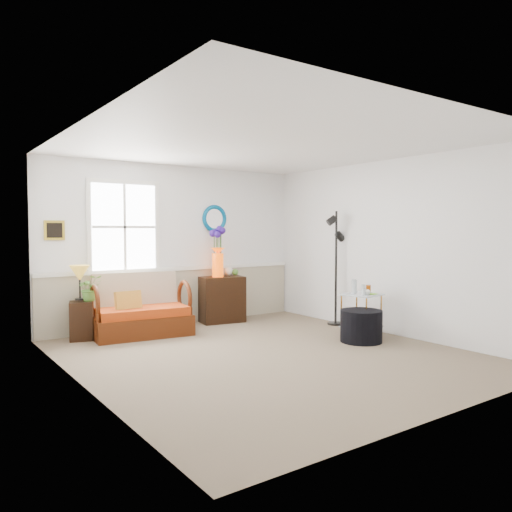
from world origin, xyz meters
TOP-DOWN VIEW (x-y plane):
  - floor at (0.00, 0.00)m, footprint 4.50×5.00m
  - ceiling at (0.00, 0.00)m, footprint 4.50×5.00m
  - walls at (0.00, 0.00)m, footprint 4.51×5.01m
  - wainscot at (0.00, 2.48)m, footprint 4.46×0.02m
  - chair_rail at (0.00, 2.47)m, footprint 4.46×0.04m
  - window at (-0.90, 2.47)m, footprint 1.14×0.06m
  - picture at (-1.92, 2.48)m, footprint 0.28×0.03m
  - mirror at (0.70, 2.48)m, footprint 0.47×0.07m
  - loveseat at (-0.84, 1.99)m, footprint 1.47×0.94m
  - throw_pillow at (-1.04, 1.96)m, footprint 0.38×0.11m
  - lamp_stand at (-1.65, 2.20)m, footprint 0.39×0.39m
  - table_lamp at (-1.65, 2.22)m, footprint 0.28×0.28m
  - potted_plant at (-1.53, 2.17)m, footprint 0.34×0.38m
  - cabinet at (0.69, 2.24)m, footprint 0.79×0.58m
  - flower_vase at (0.61, 2.22)m, footprint 0.26×0.26m
  - side_table at (1.77, 0.09)m, footprint 0.58×0.58m
  - tabletop_items at (1.80, 0.09)m, footprint 0.43×0.43m
  - floor_lamp at (2.10, 0.95)m, footprint 0.35×0.35m
  - ottoman at (1.49, -0.17)m, footprint 0.65×0.65m

SIDE VIEW (x-z plane):
  - floor at x=0.00m, z-range -0.01..0.01m
  - ottoman at x=1.49m, z-range 0.00..0.44m
  - lamp_stand at x=-1.65m, z-range 0.00..0.55m
  - side_table at x=1.77m, z-range 0.00..0.62m
  - cabinet at x=0.69m, z-range 0.00..0.77m
  - wainscot at x=0.00m, z-range 0.00..0.90m
  - loveseat at x=-0.84m, z-range 0.00..0.91m
  - throw_pillow at x=-1.04m, z-range 0.30..0.67m
  - potted_plant at x=-1.53m, z-range 0.55..0.83m
  - tabletop_items at x=1.80m, z-range 0.62..0.84m
  - table_lamp at x=-1.65m, z-range 0.55..1.06m
  - chair_rail at x=0.00m, z-range 0.89..0.95m
  - floor_lamp at x=2.10m, z-range 0.00..1.86m
  - flower_vase at x=0.61m, z-range 0.77..1.59m
  - walls at x=0.00m, z-range 0.00..2.60m
  - picture at x=-1.92m, z-range 1.41..1.69m
  - window at x=-0.90m, z-range 0.88..2.32m
  - mirror at x=0.70m, z-range 1.51..1.99m
  - ceiling at x=0.00m, z-range 2.60..2.60m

